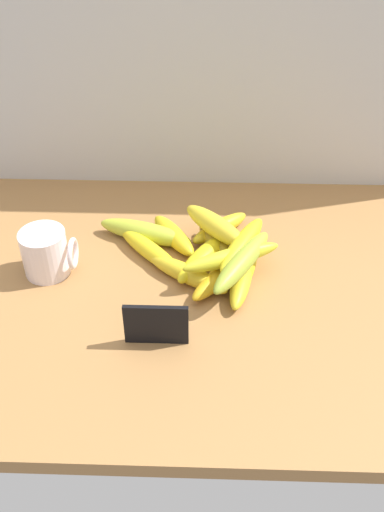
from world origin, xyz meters
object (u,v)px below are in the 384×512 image
at_px(banana_3, 188,274).
at_px(banana_13, 215,226).
at_px(banana_10, 242,262).
at_px(banana_11, 231,257).
at_px(banana_6, 174,235).
at_px(banana_9, 248,255).
at_px(banana_1, 145,232).
at_px(banana_7, 242,279).
at_px(banana_0, 219,246).
at_px(banana_8, 220,228).
at_px(banana_5, 204,258).
at_px(banana_12, 242,245).
at_px(banana_4, 150,251).
at_px(coffee_mug, 46,253).
at_px(banana_2, 223,274).
at_px(chalkboard_sign, 156,326).

relative_size(banana_3, banana_13, 1.04).
height_order(banana_10, banana_11, banana_10).
bearing_deg(banana_6, banana_9, -21.80).
bearing_deg(banana_13, banana_1, 171.00).
relative_size(banana_1, banana_7, 1.19).
distance_m(banana_7, banana_9, 0.07).
height_order(banana_6, banana_7, banana_6).
height_order(banana_0, banana_8, banana_0).
relative_size(banana_5, banana_10, 0.84).
relative_size(banana_9, banana_10, 0.94).
distance_m(banana_8, banana_12, 0.12).
bearing_deg(banana_7, banana_12, 89.43).
xyz_separation_m(banana_3, banana_4, (-0.08, 0.07, -0.00)).
xyz_separation_m(coffee_mug, banana_1, (0.18, 0.11, -0.03)).
height_order(banana_0, banana_12, banana_12).
bearing_deg(banana_8, banana_9, -58.96).
distance_m(banana_1, banana_13, 0.15).
distance_m(coffee_mug, banana_0, 0.34).
bearing_deg(banana_11, banana_9, 54.92).
relative_size(banana_7, banana_11, 0.87).
xyz_separation_m(banana_1, banana_9, (0.21, -0.07, -0.00)).
distance_m(banana_3, banana_7, 0.10).
distance_m(banana_11, banana_13, 0.10).
bearing_deg(banana_3, banana_9, 26.82).
relative_size(banana_11, banana_13, 1.15).
relative_size(banana_3, banana_11, 0.91).
relative_size(banana_8, banana_10, 0.73).
relative_size(banana_5, banana_7, 1.00).
xyz_separation_m(banana_5, banana_10, (0.07, -0.05, 0.04)).
xyz_separation_m(banana_5, banana_9, (0.09, 0.01, -0.00)).
relative_size(banana_6, banana_8, 1.00).
bearing_deg(banana_9, banana_8, 121.04).
xyz_separation_m(banana_1, banana_2, (0.16, -0.12, -0.00)).
relative_size(banana_6, banana_12, 0.81).
distance_m(coffee_mug, banana_6, 0.26).
relative_size(chalkboard_sign, banana_3, 0.61).
bearing_deg(banana_4, banana_11, -20.62).
relative_size(banana_0, banana_8, 1.02).
distance_m(banana_6, banana_9, 0.16).
bearing_deg(chalkboard_sign, banana_2, 54.22).
xyz_separation_m(coffee_mug, banana_2, (0.34, -0.02, -0.03)).
distance_m(coffee_mug, banana_1, 0.21).
distance_m(chalkboard_sign, banana_0, 0.27).
xyz_separation_m(banana_6, banana_11, (0.12, -0.11, 0.04)).
bearing_deg(banana_1, banana_7, -34.68).
bearing_deg(banana_11, banana_13, 107.71).
relative_size(banana_3, banana_4, 0.96).
xyz_separation_m(banana_3, banana_8, (0.06, 0.15, -0.00)).
height_order(banana_3, banana_5, banana_5).
height_order(banana_0, banana_9, banana_9).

